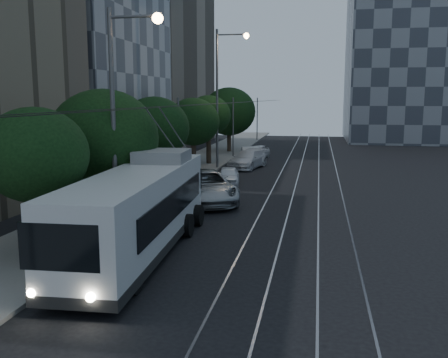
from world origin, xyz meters
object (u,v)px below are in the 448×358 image
(car_white_b, at_px, (248,159))
(streetlamp_far, at_px, (222,87))
(car_white_a, at_px, (228,176))
(streetlamp_near, at_px, (122,103))
(car_white_d, at_px, (258,152))
(trolleybus, at_px, (140,209))
(car_white_c, at_px, (250,155))
(pickup_silver, at_px, (205,187))

(car_white_b, height_order, streetlamp_far, streetlamp_far)
(car_white_a, height_order, streetlamp_far, streetlamp_far)
(car_white_b, xyz_separation_m, streetlamp_near, (-2.04, -22.59, 5.01))
(car_white_a, relative_size, car_white_d, 0.93)
(streetlamp_near, height_order, streetlamp_far, streetlamp_far)
(streetlamp_near, xyz_separation_m, streetlamp_far, (0.03, 21.55, 1.06))
(trolleybus, relative_size, car_white_d, 3.17)
(streetlamp_near, bearing_deg, car_white_b, 84.83)
(trolleybus, distance_m, car_white_b, 24.23)
(car_white_b, height_order, car_white_d, car_white_b)
(car_white_a, distance_m, car_white_c, 11.83)
(pickup_silver, height_order, streetlamp_near, streetlamp_near)
(car_white_d, bearing_deg, trolleybus, -80.81)
(pickup_silver, height_order, streetlamp_far, streetlamp_far)
(streetlamp_near, bearing_deg, car_white_d, 85.96)
(trolleybus, relative_size, streetlamp_far, 1.09)
(pickup_silver, bearing_deg, car_white_a, 64.95)
(car_white_b, bearing_deg, car_white_d, 102.78)
(trolleybus, height_order, car_white_d, trolleybus)
(pickup_silver, distance_m, car_white_c, 17.83)
(pickup_silver, xyz_separation_m, streetlamp_near, (-1.61, -8.12, 4.86))
(car_white_b, relative_size, car_white_d, 1.33)
(car_white_d, bearing_deg, pickup_silver, -80.60)
(car_white_b, bearing_deg, streetlamp_near, -81.98)
(pickup_silver, bearing_deg, car_white_d, 66.40)
(pickup_silver, relative_size, streetlamp_far, 0.58)
(car_white_a, xyz_separation_m, car_white_d, (0.20, 15.50, 0.05))
(streetlamp_near, distance_m, streetlamp_far, 21.58)
(car_white_c, distance_m, car_white_d, 3.68)
(car_white_c, distance_m, streetlamp_far, 7.73)
(pickup_silver, relative_size, streetlamp_near, 0.69)
(car_white_c, relative_size, car_white_d, 1.14)
(trolleybus, distance_m, streetlamp_near, 4.54)
(car_white_a, bearing_deg, streetlamp_far, 96.20)
(trolleybus, height_order, car_white_a, trolleybus)
(car_white_c, relative_size, streetlamp_near, 0.47)
(car_white_a, distance_m, streetlamp_near, 15.15)
(pickup_silver, height_order, car_white_c, pickup_silver)
(trolleybus, distance_m, car_white_c, 27.57)
(car_white_b, distance_m, streetlamp_near, 23.23)
(trolleybus, relative_size, pickup_silver, 1.89)
(trolleybus, xyz_separation_m, pickup_silver, (0.34, 9.72, -0.80))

